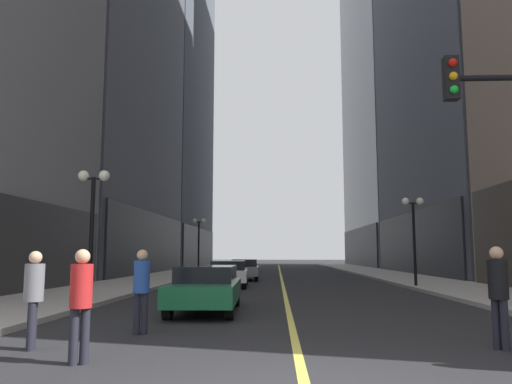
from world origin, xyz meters
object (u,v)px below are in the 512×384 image
at_px(car_grey, 245,269).
at_px(street_lamp_left_far, 199,233).
at_px(car_green, 206,287).
at_px(street_lamp_right_mid, 413,221).
at_px(pedestrian_in_black_coat, 498,289).
at_px(pedestrian_in_grey_suit, 34,292).
at_px(pedestrian_in_blue_hoodie, 142,284).
at_px(fire_hydrant_right, 497,293).
at_px(car_white, 228,273).
at_px(street_lamp_left_near, 93,206).
at_px(pedestrian_in_red_jacket, 81,296).

distance_m(car_grey, street_lamp_left_far, 8.05).
distance_m(car_green, street_lamp_right_mid, 13.59).
xyz_separation_m(pedestrian_in_black_coat, street_lamp_right_mid, (2.80, 15.49, 2.20)).
relative_size(pedestrian_in_grey_suit, pedestrian_in_black_coat, 0.96).
distance_m(pedestrian_in_black_coat, street_lamp_right_mid, 15.90).
height_order(pedestrian_in_grey_suit, pedestrian_in_blue_hoodie, pedestrian_in_blue_hoodie).
height_order(car_green, car_grey, same).
height_order(car_green, fire_hydrant_right, car_green).
bearing_deg(car_white, pedestrian_in_black_coat, -68.48).
distance_m(pedestrian_in_blue_hoodie, street_lamp_right_mid, 17.20).
height_order(pedestrian_in_grey_suit, street_lamp_left_near, street_lamp_left_near).
xyz_separation_m(car_green, street_lamp_right_mid, (8.80, 10.05, 2.54)).
xyz_separation_m(pedestrian_in_black_coat, fire_hydrant_right, (3.30, 7.77, -0.66)).
relative_size(pedestrian_in_red_jacket, street_lamp_right_mid, 0.39).
relative_size(car_green, street_lamp_left_far, 1.08).
bearing_deg(pedestrian_in_black_coat, street_lamp_right_mid, 79.76).
xyz_separation_m(car_grey, pedestrian_in_grey_suit, (-2.29, -23.39, 0.29)).
height_order(car_grey, pedestrian_in_red_jacket, pedestrian_in_red_jacket).
bearing_deg(pedestrian_in_blue_hoodie, pedestrian_in_black_coat, -11.68).
bearing_deg(fire_hydrant_right, pedestrian_in_black_coat, -112.99).
xyz_separation_m(pedestrian_in_grey_suit, pedestrian_in_red_jacket, (1.30, -1.12, 0.01)).
relative_size(pedestrian_in_red_jacket, pedestrian_in_blue_hoodie, 0.99).
height_order(pedestrian_in_black_coat, street_lamp_right_mid, street_lamp_right_mid).
bearing_deg(street_lamp_right_mid, pedestrian_in_red_jacket, -119.96).
bearing_deg(pedestrian_in_grey_suit, street_lamp_left_near, 103.43).
bearing_deg(pedestrian_in_black_coat, street_lamp_left_near, 145.41).
bearing_deg(pedestrian_in_red_jacket, car_white, 88.05).
height_order(pedestrian_in_blue_hoodie, fire_hydrant_right, pedestrian_in_blue_hoodie).
bearing_deg(pedestrian_in_red_jacket, street_lamp_left_near, 109.88).
bearing_deg(pedestrian_in_blue_hoodie, car_green, 78.58).
relative_size(car_white, pedestrian_in_grey_suit, 2.40).
bearing_deg(fire_hydrant_right, pedestrian_in_red_jacket, -138.03).
bearing_deg(pedestrian_in_red_jacket, pedestrian_in_grey_suit, 139.22).
height_order(car_green, car_white, same).
bearing_deg(car_white, pedestrian_in_grey_suit, -96.54).
relative_size(pedestrian_in_red_jacket, pedestrian_in_black_coat, 0.97).
relative_size(car_grey, fire_hydrant_right, 5.73).
bearing_deg(street_lamp_left_near, car_grey, 76.03).
distance_m(pedestrian_in_grey_suit, street_lamp_left_far, 30.02).
bearing_deg(car_grey, car_white, -93.26).
distance_m(car_grey, pedestrian_in_black_coat, 23.81).
bearing_deg(pedestrian_in_grey_suit, street_lamp_left_far, 93.31).
bearing_deg(street_lamp_left_far, car_grey, -58.30).
bearing_deg(street_lamp_right_mid, car_white, 175.77).
bearing_deg(pedestrian_in_blue_hoodie, pedestrian_in_red_jacket, -93.26).
height_order(car_white, street_lamp_left_far, street_lamp_left_far).
height_order(pedestrian_in_blue_hoodie, street_lamp_right_mid, street_lamp_right_mid).
distance_m(pedestrian_in_blue_hoodie, pedestrian_in_black_coat, 6.96).
distance_m(car_green, pedestrian_in_blue_hoodie, 4.13).
relative_size(street_lamp_right_mid, fire_hydrant_right, 5.54).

